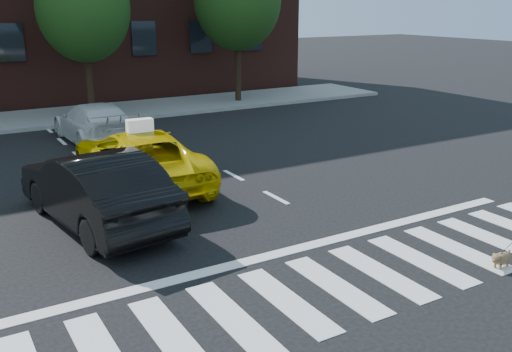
# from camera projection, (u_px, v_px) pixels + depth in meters

# --- Properties ---
(ground) EXTENTS (120.00, 120.00, 0.00)m
(ground) POSITION_uv_depth(u_px,v_px,m) (336.00, 286.00, 9.68)
(ground) COLOR black
(ground) RESTS_ON ground
(crosswalk) EXTENTS (13.00, 2.40, 0.01)m
(crosswalk) POSITION_uv_depth(u_px,v_px,m) (336.00, 286.00, 9.67)
(crosswalk) COLOR silver
(crosswalk) RESTS_ON ground
(stop_line) EXTENTS (12.00, 0.30, 0.01)m
(stop_line) POSITION_uv_depth(u_px,v_px,m) (284.00, 252.00, 10.99)
(stop_line) COLOR silver
(stop_line) RESTS_ON ground
(sidewalk_far) EXTENTS (30.00, 4.00, 0.15)m
(sidewalk_far) POSITION_uv_depth(u_px,v_px,m) (77.00, 115.00, 24.06)
(sidewalk_far) COLOR slate
(sidewalk_far) RESTS_ON ground
(taxi) EXTENTS (2.73, 5.51, 1.50)m
(taxi) POSITION_uv_depth(u_px,v_px,m) (139.00, 158.00, 14.75)
(taxi) COLOR #D9B904
(taxi) RESTS_ON ground
(black_sedan) EXTENTS (2.38, 5.10, 1.62)m
(black_sedan) POSITION_uv_depth(u_px,v_px,m) (96.00, 188.00, 12.20)
(black_sedan) COLOR black
(black_sedan) RESTS_ON ground
(white_suv) EXTENTS (2.05, 4.76, 1.37)m
(white_suv) POSITION_uv_depth(u_px,v_px,m) (95.00, 123.00, 19.53)
(white_suv) COLOR silver
(white_suv) RESTS_ON ground
(dog) EXTENTS (0.57, 0.27, 0.32)m
(dog) POSITION_uv_depth(u_px,v_px,m) (501.00, 258.00, 10.29)
(dog) COLOR olive
(dog) RESTS_ON ground
(taxi_sign) EXTENTS (0.66, 0.31, 0.32)m
(taxi_sign) POSITION_uv_depth(u_px,v_px,m) (140.00, 125.00, 14.32)
(taxi_sign) COLOR white
(taxi_sign) RESTS_ON taxi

